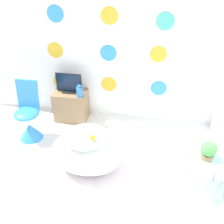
{
  "coord_description": "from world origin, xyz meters",
  "views": [
    {
      "loc": [
        0.67,
        -1.58,
        2.57
      ],
      "look_at": [
        0.24,
        1.0,
        0.8
      ],
      "focal_mm": 42.0,
      "sensor_mm": 36.0,
      "label": 1
    }
  ],
  "objects_px": {
    "tv": "(69,84)",
    "potted_plant_left": "(209,150)",
    "bathtub": "(87,152)",
    "chair": "(29,122)",
    "vase": "(80,92)"
  },
  "relations": [
    {
      "from": "bathtub",
      "to": "vase",
      "type": "height_order",
      "value": "vase"
    },
    {
      "from": "chair",
      "to": "vase",
      "type": "height_order",
      "value": "chair"
    },
    {
      "from": "vase",
      "to": "potted_plant_left",
      "type": "distance_m",
      "value": 2.06
    },
    {
      "from": "tv",
      "to": "vase",
      "type": "bearing_deg",
      "value": -28.05
    },
    {
      "from": "bathtub",
      "to": "potted_plant_left",
      "type": "xyz_separation_m",
      "value": [
        1.41,
        -0.13,
        0.36
      ]
    },
    {
      "from": "chair",
      "to": "tv",
      "type": "distance_m",
      "value": 0.83
    },
    {
      "from": "tv",
      "to": "potted_plant_left",
      "type": "xyz_separation_m",
      "value": [
        1.94,
        -1.2,
        -0.01
      ]
    },
    {
      "from": "bathtub",
      "to": "chair",
      "type": "bearing_deg",
      "value": 154.31
    },
    {
      "from": "bathtub",
      "to": "vase",
      "type": "distance_m",
      "value": 1.07
    },
    {
      "from": "chair",
      "to": "vase",
      "type": "bearing_deg",
      "value": 35.56
    },
    {
      "from": "tv",
      "to": "potted_plant_left",
      "type": "height_order",
      "value": "tv"
    },
    {
      "from": "bathtub",
      "to": "tv",
      "type": "bearing_deg",
      "value": 116.67
    },
    {
      "from": "vase",
      "to": "potted_plant_left",
      "type": "xyz_separation_m",
      "value": [
        1.75,
        -1.09,
        0.05
      ]
    },
    {
      "from": "bathtub",
      "to": "potted_plant_left",
      "type": "relative_size",
      "value": 4.05
    },
    {
      "from": "chair",
      "to": "vase",
      "type": "distance_m",
      "value": 0.88
    }
  ]
}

